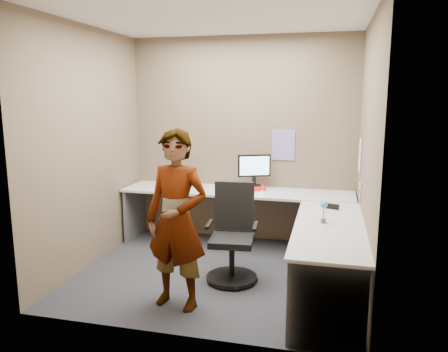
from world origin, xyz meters
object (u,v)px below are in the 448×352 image
(monitor, at_px, (254,167))
(person, at_px, (177,220))
(desk, at_px, (263,215))
(office_chair, at_px, (233,242))

(monitor, bearing_deg, person, -125.13)
(desk, bearing_deg, office_chair, -117.05)
(desk, height_order, office_chair, office_chair)
(monitor, relative_size, office_chair, 0.40)
(desk, distance_m, person, 1.35)
(desk, bearing_deg, person, -117.22)
(desk, xyz_separation_m, monitor, (-0.23, 0.69, 0.43))
(office_chair, relative_size, person, 0.61)
(desk, xyz_separation_m, person, (-0.61, -1.18, 0.24))
(office_chair, bearing_deg, person, -122.87)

